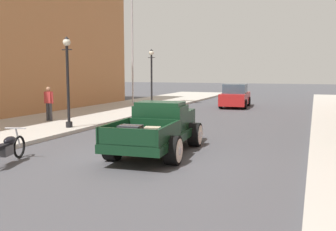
{
  "coord_description": "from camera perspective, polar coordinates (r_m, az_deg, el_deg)",
  "views": [
    {
      "loc": [
        4.6,
        -10.02,
        2.54
      ],
      "look_at": [
        -0.17,
        2.24,
        1.0
      ],
      "focal_mm": 40.47,
      "sensor_mm": 36.0,
      "label": 1
    }
  ],
  "objects": [
    {
      "name": "ground_plane",
      "position": [
        11.31,
        -3.32,
        -6.31
      ],
      "size": [
        140.0,
        140.0,
        0.0
      ],
      "primitive_type": "plane",
      "color": "#47474C"
    },
    {
      "name": "flagpole",
      "position": [
        27.79,
        -4.99,
        13.34
      ],
      "size": [
        1.74,
        0.16,
        9.16
      ],
      "color": "#B2B2B7",
      "rests_on": "sidewalk_left"
    },
    {
      "name": "street_lamp_near",
      "position": [
        16.6,
        -14.88,
        5.92
      ],
      "size": [
        0.5,
        0.32,
        3.85
      ],
      "color": "black",
      "rests_on": "sidewalk_left"
    },
    {
      "name": "street_lamp_far",
      "position": [
        25.27,
        -2.5,
        6.33
      ],
      "size": [
        0.5,
        0.32,
        3.85
      ],
      "color": "black",
      "rests_on": "sidewalk_left"
    },
    {
      "name": "hotrod_truck_dark_green",
      "position": [
        12.05,
        -1.25,
        -1.85
      ],
      "size": [
        2.42,
        5.03,
        1.58
      ],
      "color": "black",
      "rests_on": "ground"
    },
    {
      "name": "pedestrian_sidewalk_left",
      "position": [
        19.17,
        -17.52,
        2.02
      ],
      "size": [
        0.53,
        0.22,
        1.65
      ],
      "color": "#333338",
      "rests_on": "sidewalk_left"
    },
    {
      "name": "car_background_red",
      "position": [
        27.29,
        10.09,
        2.86
      ],
      "size": [
        2.09,
        4.41,
        1.65
      ],
      "color": "#AD1E1E",
      "rests_on": "ground"
    },
    {
      "name": "motorcycle_parked",
      "position": [
        11.32,
        -23.16,
        -4.55
      ],
      "size": [
        0.8,
        2.05,
        0.93
      ],
      "color": "black",
      "rests_on": "ground"
    }
  ]
}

